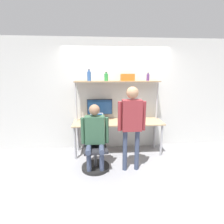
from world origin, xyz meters
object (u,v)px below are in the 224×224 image
(laptop, at_px, (97,121))
(monitor, at_px, (100,108))
(person_standing, at_px, (132,119))
(storage_box, at_px, (127,77))
(bottle_purple, at_px, (148,77))
(bottle_blue, at_px, (89,76))
(cell_phone, at_px, (107,123))
(person_seated, at_px, (95,133))
(bottle_green, at_px, (106,77))
(office_chair, at_px, (95,155))

(laptop, bearing_deg, monitor, 75.92)
(person_standing, xyz_separation_m, storage_box, (0.07, 0.95, 0.74))
(bottle_purple, bearing_deg, bottle_blue, 180.00)
(laptop, distance_m, cell_phone, 0.23)
(bottle_blue, height_order, storage_box, bottle_blue)
(person_seated, bearing_deg, laptop, 86.34)
(monitor, bearing_deg, laptop, -104.08)
(person_seated, bearing_deg, person_standing, -6.52)
(bottle_green, distance_m, storage_box, 0.50)
(cell_phone, xyz_separation_m, storage_box, (0.51, 0.28, 1.01))
(cell_phone, distance_m, bottle_blue, 1.14)
(monitor, distance_m, office_chair, 1.17)
(person_standing, bearing_deg, monitor, 121.14)
(monitor, distance_m, bottle_green, 0.74)
(bottle_purple, bearing_deg, person_seated, -145.07)
(bottle_green, bearing_deg, bottle_purple, -0.00)
(person_seated, height_order, bottle_blue, bottle_blue)
(monitor, relative_size, person_seated, 0.46)
(bottle_purple, bearing_deg, laptop, -167.48)
(laptop, relative_size, bottle_green, 1.43)
(laptop, distance_m, bottle_purple, 1.57)
(laptop, bearing_deg, person_seated, -93.66)
(bottle_blue, bearing_deg, person_standing, -49.32)
(bottle_purple, height_order, storage_box, bottle_purple)
(bottle_green, bearing_deg, cell_phone, -93.06)
(person_seated, bearing_deg, bottle_green, 72.76)
(office_chair, relative_size, person_standing, 0.55)
(monitor, xyz_separation_m, person_standing, (0.59, -0.97, -0.02))
(storage_box, bearing_deg, bottle_blue, 180.00)
(monitor, height_order, person_seated, person_seated)
(monitor, xyz_separation_m, cell_phone, (0.14, -0.30, -0.29))
(person_seated, height_order, storage_box, storage_box)
(laptop, bearing_deg, storage_box, 20.32)
(person_seated, relative_size, bottle_blue, 5.08)
(laptop, distance_m, person_standing, 0.98)
(person_standing, bearing_deg, person_seated, 173.48)
(office_chair, relative_size, bottle_purple, 4.97)
(cell_phone, bearing_deg, storage_box, 29.06)
(cell_phone, xyz_separation_m, bottle_green, (0.02, 0.28, 1.02))
(office_chair, height_order, person_seated, person_seated)
(cell_phone, relative_size, bottle_blue, 0.58)
(person_standing, bearing_deg, bottle_purple, 59.98)
(monitor, bearing_deg, bottle_blue, -174.89)
(monitor, xyz_separation_m, storage_box, (0.66, -0.02, 0.72))
(office_chair, bearing_deg, person_standing, -10.42)
(cell_phone, distance_m, office_chair, 0.79)
(bottle_blue, relative_size, bottle_purple, 1.42)
(person_seated, bearing_deg, storage_box, 48.76)
(bottle_purple, bearing_deg, person_standing, -120.02)
(office_chair, height_order, bottle_blue, bottle_blue)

